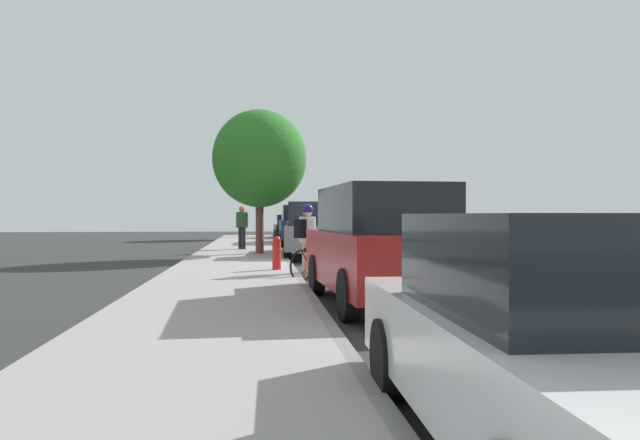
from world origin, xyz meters
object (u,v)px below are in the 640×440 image
parked_sedan_white_farthest (565,341)px  cyclist_with_backpack (306,233)px  parked_suv_red_far (382,244)px  parked_suv_dark_blue_second (299,225)px  pedestrian_on_phone (242,224)px  street_tree_near_cyclist (259,179)px  street_tree_mid_block (260,159)px  fire_hydrant (277,253)px  parked_sedan_black_nearest (289,227)px  parked_pickup_grey_mid (313,232)px  bicycle_at_curb (318,263)px

parked_sedan_white_farthest → cyclist_with_backpack: 10.89m
parked_suv_red_far → cyclist_with_backpack: size_ratio=2.71×
parked_sedan_white_farthest → cyclist_with_backpack: size_ratio=2.51×
parked_suv_dark_blue_second → pedestrian_on_phone: (2.69, 5.83, 0.10)m
street_tree_near_cyclist → street_tree_mid_block: street_tree_near_cyclist is taller
cyclist_with_backpack → fire_hydrant: bearing=-54.2°
parked_suv_red_far → street_tree_mid_block: bearing=-80.4°
parked_sedan_black_nearest → street_tree_near_cyclist: street_tree_near_cyclist is taller
parked_suv_red_far → street_tree_near_cyclist: 28.88m
parked_suv_dark_blue_second → parked_sedan_white_farthest: parked_suv_dark_blue_second is taller
cyclist_with_backpack → street_tree_near_cyclist: bearing=-87.5°
parked_suv_red_far → street_tree_near_cyclist: size_ratio=0.92×
street_tree_near_cyclist → pedestrian_on_phone: bearing=87.2°
parked_sedan_black_nearest → fire_hydrant: parked_sedan_black_nearest is taller
parked_sedan_white_farthest → cyclist_with_backpack: cyclist_with_backpack is taller
street_tree_near_cyclist → street_tree_mid_block: (0.00, 16.87, -0.28)m
parked_pickup_grey_mid → street_tree_mid_block: (1.88, -0.50, 2.61)m
parked_pickup_grey_mid → street_tree_mid_block: size_ratio=1.06×
parked_pickup_grey_mid → cyclist_with_backpack: parked_pickup_grey_mid is taller
parked_sedan_white_farthest → street_tree_mid_block: street_tree_mid_block is taller
bicycle_at_curb → pedestrian_on_phone: size_ratio=0.79×
pedestrian_on_phone → street_tree_mid_block: bearing=104.0°
parked_pickup_grey_mid → fire_hydrant: (1.48, 6.00, -0.34)m
parked_sedan_white_farthest → parked_suv_red_far: bearing=-91.9°
parked_suv_red_far → street_tree_mid_block: size_ratio=0.94×
parked_sedan_black_nearest → cyclist_with_backpack: size_ratio=2.49×
parked_suv_dark_blue_second → bicycle_at_curb: parked_suv_dark_blue_second is taller
parked_sedan_white_farthest → bicycle_at_curb: bearing=-87.4°
pedestrian_on_phone → parked_suv_red_far: bearing=100.4°
parked_suv_dark_blue_second → fire_hydrant: parked_suv_dark_blue_second is taller
parked_sedan_black_nearest → street_tree_mid_block: bearing=82.9°
parked_sedan_black_nearest → parked_suv_dark_blue_second: 6.37m
parked_pickup_grey_mid → bicycle_at_curb: bearing=85.5°
parked_suv_dark_blue_second → street_tree_mid_block: street_tree_mid_block is taller
cyclist_with_backpack → pedestrian_on_phone: (1.77, -10.22, 0.04)m
parked_sedan_black_nearest → parked_pickup_grey_mid: (-0.03, 15.48, 0.15)m
parked_sedan_white_farthest → fire_hydrant: parked_sedan_white_farthest is taller
parked_suv_dark_blue_second → parked_sedan_white_farthest: 26.92m
bicycle_at_curb → cyclist_with_backpack: cyclist_with_backpack is taller
bicycle_at_curb → street_tree_near_cyclist: 25.01m
parked_suv_red_far → parked_sedan_white_farthest: 6.51m
parked_sedan_white_farthest → parked_sedan_black_nearest: bearing=-90.1°
parked_suv_red_far → street_tree_near_cyclist: street_tree_near_cyclist is taller
pedestrian_on_phone → street_tree_near_cyclist: bearing=-92.8°
parked_sedan_white_farthest → street_tree_near_cyclist: 35.35m
parked_suv_red_far → fire_hydrant: size_ratio=5.71×
cyclist_with_backpack → parked_sedan_white_farthest: bearing=93.7°
parked_suv_red_far → pedestrian_on_phone: (2.69, -14.59, 0.10)m
street_tree_near_cyclist → parked_suv_red_far: bearing=94.0°
cyclist_with_backpack → parked_pickup_grey_mid: bearing=-96.6°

